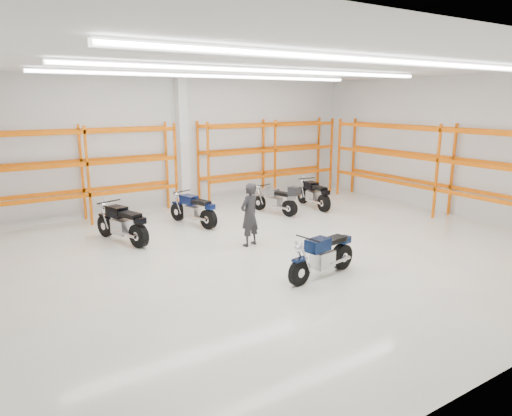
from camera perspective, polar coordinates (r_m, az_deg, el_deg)
ground at (r=11.61m, az=2.98°, el=-5.34°), size 14.00×14.00×0.00m
room_shell at (r=11.03m, az=3.11°, el=11.07°), size 14.02×12.02×4.51m
motorcycle_main at (r=9.97m, az=8.58°, el=-5.92°), size 1.97×0.66×0.97m
motorcycle_back_a at (r=12.60m, az=-16.27°, el=-2.01°), size 0.92×2.09×1.06m
motorcycle_back_b at (r=13.91m, az=-7.70°, el=-0.30°), size 0.81×1.97×0.99m
motorcycle_back_c at (r=15.16m, az=2.76°, el=1.01°), size 0.84×1.93×1.00m
motorcycle_back_d at (r=16.14m, az=7.30°, el=1.62°), size 0.69×2.01×0.99m
standing_man at (r=11.79m, az=-0.82°, el=-0.83°), size 0.70×0.57×1.66m
structural_column at (r=16.15m, az=-9.15°, el=7.98°), size 0.32×0.32×4.50m
pallet_racking_back_left at (r=14.84m, az=-20.67°, el=5.02°), size 5.67×0.87×3.00m
pallet_racking_back_right at (r=17.55m, az=1.66°, el=7.04°), size 5.67×0.87×3.00m
pallet_racking_side at (r=15.81m, az=22.62°, el=5.42°), size 0.87×9.07×3.00m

